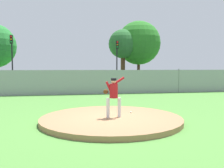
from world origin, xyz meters
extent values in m
plane|color=#4C8438|center=(0.00, 6.00, 0.00)|extent=(80.00, 80.00, 0.00)
cube|color=#2B2B2D|center=(0.00, 14.50, 0.00)|extent=(44.00, 7.00, 0.01)
cylinder|color=#99704C|center=(0.00, 0.00, 0.09)|extent=(5.51, 5.51, 0.19)
cylinder|color=silver|center=(-0.15, -0.13, 0.56)|extent=(0.13, 0.13, 0.75)
cylinder|color=silver|center=(0.31, -0.10, 0.56)|extent=(0.13, 0.13, 0.75)
cylinder|color=maroon|center=(0.08, -0.11, 1.22)|extent=(0.32, 0.32, 0.55)
cylinder|color=maroon|center=(0.26, -0.11, 1.59)|extent=(0.49, 0.13, 0.35)
cylinder|color=maroon|center=(-0.10, -0.11, 1.36)|extent=(0.29, 0.11, 0.46)
ellipsoid|color=#4C2D14|center=(-0.22, -0.06, 1.19)|extent=(0.20, 0.12, 0.18)
sphere|color=tan|center=(0.08, -0.11, 1.59)|extent=(0.20, 0.20, 0.20)
cylinder|color=black|center=(0.08, -0.11, 1.66)|extent=(0.21, 0.21, 0.09)
sphere|color=white|center=(0.98, 0.68, 0.22)|extent=(0.07, 0.07, 0.07)
cube|color=gray|center=(0.00, 10.00, 0.96)|extent=(38.11, 0.03, 1.92)
cylinder|color=slate|center=(7.62, 10.00, 1.01)|extent=(0.07, 0.07, 2.02)
cube|color=#B7BABF|center=(1.46, 14.32, 0.65)|extent=(1.76, 4.39, 0.66)
cube|color=black|center=(1.46, 14.32, 1.34)|extent=(1.62, 2.42, 0.72)
cylinder|color=black|center=(1.46, 15.68, 0.32)|extent=(1.81, 0.64, 0.64)
cylinder|color=black|center=(1.46, 12.95, 0.32)|extent=(1.81, 0.64, 0.64)
cube|color=silver|center=(10.96, 14.10, 0.66)|extent=(1.98, 4.09, 0.68)
cube|color=black|center=(10.96, 14.10, 1.34)|extent=(1.75, 2.28, 0.67)
cylinder|color=black|center=(10.90, 15.34, 0.32)|extent=(1.87, 0.73, 0.64)
cylinder|color=black|center=(11.03, 12.86, 0.32)|extent=(1.87, 0.73, 0.64)
cube|color=maroon|center=(-5.43, 14.82, 0.68)|extent=(1.96, 4.12, 0.71)
cube|color=black|center=(-5.43, 14.82, 1.34)|extent=(1.74, 2.29, 0.61)
cylinder|color=black|center=(-5.48, 16.07, 0.32)|extent=(1.88, 0.72, 0.64)
cylinder|color=black|center=(-5.38, 13.56, 0.32)|extent=(1.88, 0.72, 0.64)
cylinder|color=black|center=(-7.41, 18.69, 2.77)|extent=(0.14, 0.14, 5.55)
cube|color=black|center=(-7.41, 18.51, 5.10)|extent=(0.28, 0.24, 0.90)
sphere|color=red|center=(-7.41, 18.39, 5.37)|extent=(0.18, 0.18, 0.18)
sphere|color=orange|center=(-7.41, 18.39, 5.10)|extent=(0.18, 0.18, 0.18)
sphere|color=green|center=(-7.41, 18.39, 4.83)|extent=(0.18, 0.18, 0.18)
cylinder|color=black|center=(4.08, 18.70, 2.59)|extent=(0.14, 0.14, 5.17)
cube|color=black|center=(4.08, 18.52, 4.72)|extent=(0.28, 0.24, 0.90)
sphere|color=red|center=(4.08, 18.40, 4.99)|extent=(0.18, 0.18, 0.18)
sphere|color=orange|center=(4.08, 18.40, 4.72)|extent=(0.18, 0.18, 0.18)
sphere|color=green|center=(4.08, 18.40, 4.45)|extent=(0.18, 0.18, 0.18)
cylinder|color=#4C331E|center=(5.33, 21.01, 1.90)|extent=(0.55, 0.55, 3.80)
sphere|color=#29652D|center=(5.33, 21.01, 5.07)|extent=(3.63, 3.63, 3.63)
cylinder|color=#4C331E|center=(7.64, 21.83, 1.66)|extent=(0.38, 0.38, 3.32)
sphere|color=#287423|center=(7.64, 21.83, 5.31)|extent=(5.66, 5.66, 5.66)
camera|label=1|loc=(-1.71, -9.38, 2.12)|focal=39.50mm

